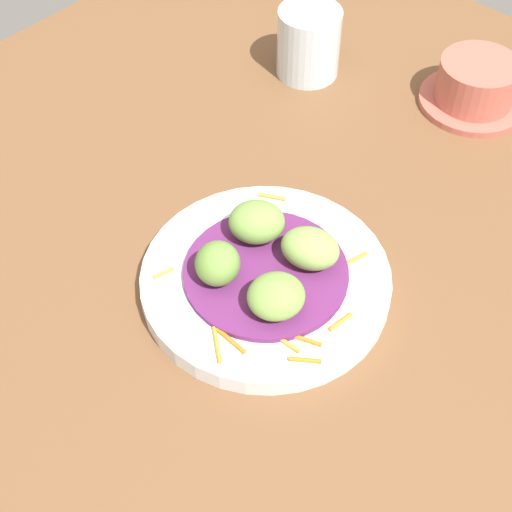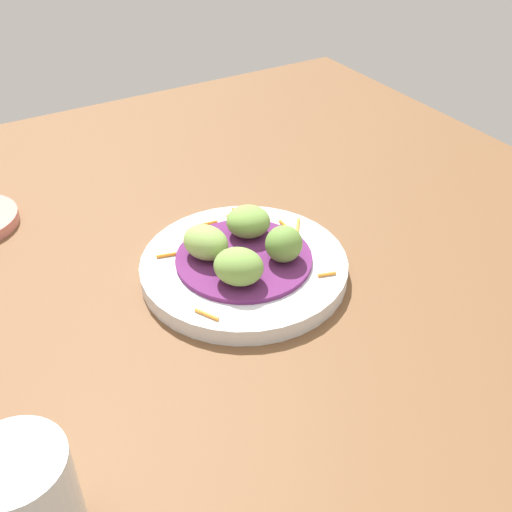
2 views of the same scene
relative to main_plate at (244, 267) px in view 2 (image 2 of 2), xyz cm
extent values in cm
cube|color=brown|center=(-1.85, 2.26, -1.99)|extent=(110.00, 110.00, 2.00)
cylinder|color=silver|center=(0.00, 0.00, 0.00)|extent=(23.76, 23.76, 1.99)
cylinder|color=#60235B|center=(0.00, 0.00, 1.29)|extent=(15.60, 15.60, 0.58)
cylinder|color=orange|center=(4.60, 6.95, 1.19)|extent=(0.49, 2.13, 0.40)
cylinder|color=orange|center=(8.87, 2.31, 1.19)|extent=(2.62, 3.23, 0.40)
cylinder|color=orange|center=(6.48, -7.11, 1.19)|extent=(2.10, 0.96, 0.40)
cylinder|color=orange|center=(3.18, 7.76, 1.19)|extent=(1.32, 2.63, 0.40)
cylinder|color=orange|center=(-7.95, -6.30, 1.19)|extent=(1.70, 2.69, 0.40)
cylinder|color=orange|center=(7.72, 2.82, 1.19)|extent=(0.58, 3.58, 0.40)
cylinder|color=orange|center=(-0.33, 8.68, 1.19)|extent=(2.77, 0.74, 0.40)
cylinder|color=orange|center=(-6.85, 5.09, 1.19)|extent=(3.23, 1.21, 0.40)
cylinder|color=orange|center=(4.88, 8.93, 1.19)|extent=(2.00, 2.51, 0.40)
ellipsoid|color=#759E47|center=(-2.68, -3.60, 3.52)|extent=(7.09, 7.16, 3.89)
ellipsoid|color=olive|center=(3.60, -2.68, 3.63)|extent=(5.98, 5.95, 4.10)
ellipsoid|color=#759E47|center=(2.68, 3.60, 3.39)|extent=(7.03, 6.93, 3.62)
ellipsoid|color=#84A851|center=(-3.60, 2.68, 3.43)|extent=(6.10, 6.77, 3.72)
cylinder|color=silver|center=(-28.93, -19.09, 3.23)|extent=(7.66, 7.66, 8.44)
camera|label=1|loc=(34.62, 30.43, 57.73)|focal=54.52mm
camera|label=2|loc=(-27.54, -49.18, 43.02)|focal=43.24mm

